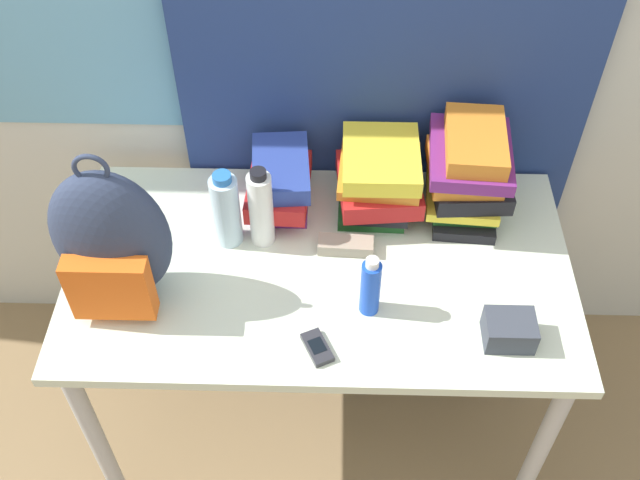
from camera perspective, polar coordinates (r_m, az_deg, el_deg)
wall_back at (r=2.05m, az=0.20°, el=16.77°), size 6.00×0.06×2.50m
curtain_blue at (r=2.01m, az=5.32°, el=15.82°), size 1.15×0.04×2.50m
desk at (r=2.08m, az=0.00°, el=-3.55°), size 1.35×0.75×0.78m
backpack at (r=1.87m, az=-15.62°, el=-0.09°), size 0.29×0.20×0.47m
book_stack_left at (r=2.10m, az=-3.08°, el=4.34°), size 0.18×0.27×0.17m
book_stack_center at (r=2.09m, az=4.46°, el=4.65°), size 0.24×0.27×0.20m
book_stack_right at (r=2.09m, az=11.17°, el=5.05°), size 0.24×0.30×0.28m
water_bottle at (r=2.00m, az=-7.17°, el=2.29°), size 0.08×0.08×0.24m
sports_bottle at (r=1.99m, az=-4.52°, el=2.41°), size 0.07×0.07×0.25m
sunscreen_bottle at (r=1.85m, az=3.86°, el=-3.58°), size 0.05×0.05×0.19m
cell_phone at (r=1.84m, az=-0.14°, el=-8.20°), size 0.09×0.11×0.02m
sunglasses_case at (r=2.03m, az=1.96°, el=-0.42°), size 0.15×0.06×0.04m
camera_pouch at (r=1.89m, az=14.23°, el=-6.67°), size 0.12×0.10×0.07m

